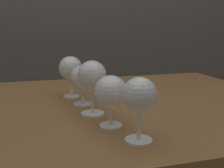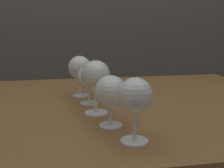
{
  "view_description": "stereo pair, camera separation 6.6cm",
  "coord_description": "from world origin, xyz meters",
  "px_view_note": "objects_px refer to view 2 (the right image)",
  "views": [
    {
      "loc": [
        -0.18,
        -0.85,
        1.0
      ],
      "look_at": [
        0.0,
        -0.22,
        0.86
      ],
      "focal_mm": 43.86,
      "sensor_mm": 36.0,
      "label": 1
    },
    {
      "loc": [
        -0.11,
        -0.86,
        1.0
      ],
      "look_at": [
        0.0,
        -0.22,
        0.86
      ],
      "focal_mm": 43.86,
      "sensor_mm": 36.0,
      "label": 2
    }
  ],
  "objects_px": {
    "wine_glass_port": "(89,79)",
    "wine_glass_white": "(80,68)",
    "wine_glass_merlot": "(112,93)",
    "wine_glass_pinot": "(96,76)",
    "wine_glass_empty": "(135,97)"
  },
  "relations": [
    {
      "from": "wine_glass_port",
      "to": "wine_glass_white",
      "type": "relative_size",
      "value": 0.87
    },
    {
      "from": "wine_glass_pinot",
      "to": "wine_glass_empty",
      "type": "bearing_deg",
      "value": -74.58
    },
    {
      "from": "wine_glass_merlot",
      "to": "wine_glass_pinot",
      "type": "relative_size",
      "value": 0.84
    },
    {
      "from": "wine_glass_port",
      "to": "wine_glass_white",
      "type": "height_order",
      "value": "wine_glass_white"
    },
    {
      "from": "wine_glass_merlot",
      "to": "wine_glass_white",
      "type": "bearing_deg",
      "value": 100.45
    },
    {
      "from": "wine_glass_merlot",
      "to": "wine_glass_white",
      "type": "xyz_separation_m",
      "value": [
        -0.06,
        0.32,
        0.01
      ]
    },
    {
      "from": "wine_glass_merlot",
      "to": "wine_glass_port",
      "type": "relative_size",
      "value": 1.03
    },
    {
      "from": "wine_glass_white",
      "to": "wine_glass_empty",
      "type": "bearing_deg",
      "value": -77.97
    },
    {
      "from": "wine_glass_empty",
      "to": "wine_glass_merlot",
      "type": "relative_size",
      "value": 1.1
    },
    {
      "from": "wine_glass_empty",
      "to": "wine_glass_merlot",
      "type": "xyz_separation_m",
      "value": [
        -0.03,
        0.1,
        -0.01
      ]
    },
    {
      "from": "wine_glass_empty",
      "to": "wine_glass_white",
      "type": "xyz_separation_m",
      "value": [
        -0.09,
        0.42,
        0.0
      ]
    },
    {
      "from": "wine_glass_merlot",
      "to": "wine_glass_empty",
      "type": "bearing_deg",
      "value": -73.19
    },
    {
      "from": "wine_glass_merlot",
      "to": "wine_glass_white",
      "type": "height_order",
      "value": "wine_glass_white"
    },
    {
      "from": "wine_glass_pinot",
      "to": "wine_glass_port",
      "type": "relative_size",
      "value": 1.22
    },
    {
      "from": "wine_glass_white",
      "to": "wine_glass_port",
      "type": "bearing_deg",
      "value": -78.66
    }
  ]
}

